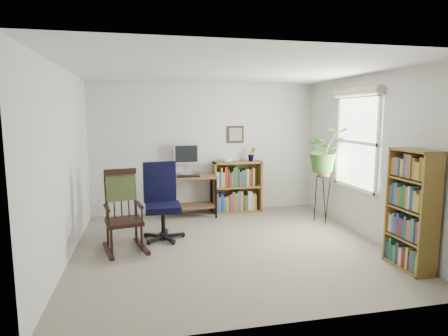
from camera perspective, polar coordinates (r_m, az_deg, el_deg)
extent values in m
cube|color=gray|center=(5.33, 0.93, -11.84)|extent=(4.20, 4.00, 0.00)
cube|color=silver|center=(5.05, 0.99, 14.71)|extent=(4.20, 4.00, 0.00)
cube|color=silver|center=(7.00, -2.77, 3.03)|extent=(4.20, 0.00, 2.40)
cube|color=silver|center=(3.16, 9.23, -3.33)|extent=(4.20, 0.00, 2.40)
cube|color=silver|center=(5.01, -23.11, 0.35)|extent=(0.00, 4.00, 2.40)
cube|color=silver|center=(5.89, 21.27, 1.52)|extent=(0.00, 4.00, 2.40)
cube|color=black|center=(6.59, -5.47, -1.24)|extent=(0.40, 0.15, 0.02)
imported|color=#346523|center=(6.42, 15.16, 5.86)|extent=(1.69, 1.88, 1.46)
imported|color=#346523|center=(7.05, 4.25, 1.49)|extent=(0.13, 0.24, 0.11)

